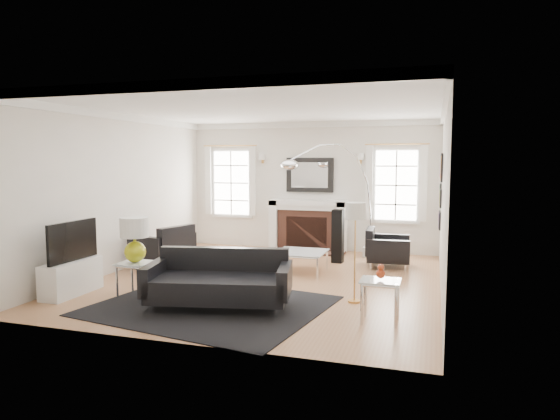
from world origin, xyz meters
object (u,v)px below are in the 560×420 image
(armchair_right, at_px, (385,249))
(arc_floor_lamp, at_px, (332,195))
(gourd_lamp, at_px, (135,237))
(coffee_table, at_px, (301,253))
(sofa, at_px, (220,282))
(armchair_left, at_px, (165,247))
(fireplace, at_px, (308,226))

(armchair_right, height_order, arc_floor_lamp, arc_floor_lamp)
(gourd_lamp, relative_size, arc_floor_lamp, 0.28)
(coffee_table, bearing_deg, sofa, -102.54)
(armchair_left, bearing_deg, arc_floor_lamp, 29.15)
(arc_floor_lamp, bearing_deg, fireplace, 130.99)
(sofa, height_order, armchair_right, sofa)
(fireplace, relative_size, armchair_left, 1.47)
(coffee_table, bearing_deg, fireplace, 101.04)
(fireplace, xyz_separation_m, coffee_table, (0.41, -2.09, -0.20))
(fireplace, height_order, sofa, fireplace)
(fireplace, height_order, arc_floor_lamp, arc_floor_lamp)
(gourd_lamp, bearing_deg, armchair_right, 44.02)
(coffee_table, height_order, gourd_lamp, gourd_lamp)
(sofa, bearing_deg, coffee_table, 77.46)
(coffee_table, bearing_deg, armchair_right, 34.69)
(armchair_right, bearing_deg, sofa, -119.99)
(armchair_left, height_order, armchair_right, armchair_left)
(coffee_table, distance_m, arc_floor_lamp, 1.63)
(fireplace, xyz_separation_m, gourd_lamp, (-1.49, -4.30, 0.34))
(armchair_right, bearing_deg, fireplace, 147.24)
(arc_floor_lamp, bearing_deg, sofa, -102.32)
(gourd_lamp, bearing_deg, armchair_left, 108.57)
(armchair_right, bearing_deg, coffee_table, -145.31)
(armchair_right, relative_size, gourd_lamp, 1.40)
(sofa, height_order, armchair_left, armchair_left)
(fireplace, xyz_separation_m, armchair_right, (1.78, -1.14, -0.22))
(fireplace, bearing_deg, gourd_lamp, -109.09)
(coffee_table, xyz_separation_m, arc_floor_lamp, (0.28, 1.30, 0.94))
(fireplace, distance_m, sofa, 4.41)
(sofa, distance_m, coffee_table, 2.37)
(sofa, relative_size, armchair_left, 1.78)
(coffee_table, xyz_separation_m, gourd_lamp, (-1.89, -2.21, 0.53))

